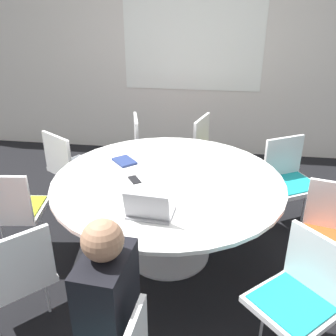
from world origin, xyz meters
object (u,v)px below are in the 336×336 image
chair_1 (300,292)px  person_0 (106,305)px  chair_8 (16,272)px  chair_2 (332,232)px  chair_3 (289,175)px  spiral_notebook (124,161)px  chair_4 (212,149)px  chair_7 (13,207)px  cell_phone (134,180)px  chair_5 (148,146)px  laptop (149,210)px  chair_6 (70,164)px

chair_1 → person_0: person_0 is taller
chair_1 → chair_8: 1.76m
chair_2 → chair_3: size_ratio=1.00×
chair_8 → spiral_notebook: 1.32m
chair_1 → chair_4: (-0.59, 2.13, 0.00)m
chair_7 → cell_phone: bearing=2.6°
chair_5 → chair_7: bearing=-46.0°
chair_2 → laptop: size_ratio=2.64×
laptop → spiral_notebook: 0.92m
chair_6 → chair_7: same height
chair_7 → person_0: person_0 is taller
chair_3 → spiral_notebook: size_ratio=3.35×
chair_1 → chair_5: (-1.31, 2.11, 0.00)m
person_0 → cell_phone: (-0.13, 1.28, 0.04)m
chair_2 → spiral_notebook: 1.78m
chair_7 → person_0: (1.13, -1.11, 0.19)m
chair_2 → person_0: size_ratio=0.71×
chair_2 → chair_3: same height
chair_1 → cell_phone: size_ratio=5.54×
person_0 → cell_phone: bearing=11.0°
laptop → cell_phone: laptop is taller
chair_4 → chair_7: size_ratio=1.00×
chair_1 → spiral_notebook: chair_1 is taller
chair_5 → person_0: (0.27, -2.55, 0.19)m
person_0 → spiral_notebook: person_0 is taller
chair_1 → cell_phone: (-1.18, 0.84, 0.23)m
chair_3 → chair_6: 2.19m
laptop → person_0: bearing=88.9°
chair_3 → chair_7: 2.51m
chair_8 → chair_7: bearing=73.7°
chair_3 → spiral_notebook: bearing=-13.9°
person_0 → spiral_notebook: 1.63m
chair_3 → chair_7: size_ratio=1.00×
chair_1 → chair_2: bearing=-70.0°
chair_4 → spiral_notebook: bearing=-20.2°
spiral_notebook → cell_phone: (0.16, -0.33, -0.01)m
chair_4 → chair_7: same height
spiral_notebook → chair_7: bearing=-149.3°
chair_2 → cell_phone: chair_2 is taller
chair_1 → chair_4: bearing=-27.1°
spiral_notebook → chair_1: bearing=-40.9°
chair_2 → chair_3: bearing=-65.8°
chair_5 → chair_1: bearing=16.8°
chair_5 → spiral_notebook: size_ratio=3.35×
chair_8 → person_0: bearing=-73.1°
chair_3 → chair_8: bearing=11.5°
chair_1 → chair_2: size_ratio=1.00×
chair_7 → chair_8: same height
chair_2 → spiral_notebook: chair_2 is taller
chair_6 → cell_phone: (0.84, -0.70, 0.23)m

